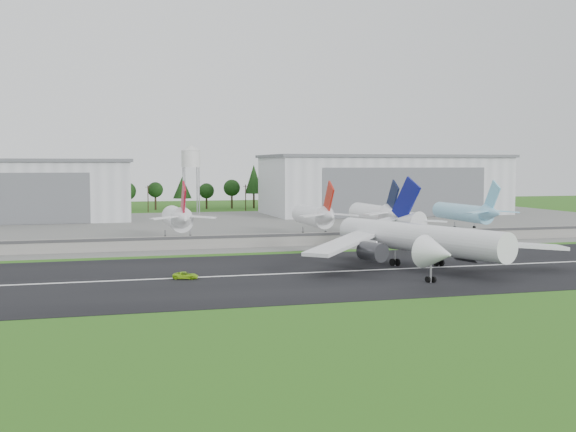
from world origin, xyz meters
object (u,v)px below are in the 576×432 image
object	(u,v)px
ground_vehicle	(185,275)
parked_jet_red_a	(178,218)
parked_jet_navy	(376,214)
parked_jet_skyblue	(467,212)
parked_jet_red_b	(316,216)
main_airliner	(419,245)

from	to	relation	value
ground_vehicle	parked_jet_red_a	size ratio (longest dim) A/B	0.15
parked_jet_red_a	parked_jet_navy	world-z (taller)	parked_jet_navy
parked_jet_skyblue	parked_jet_navy	bearing A→B (deg)	-171.43
parked_jet_red_a	parked_jet_skyblue	xyz separation A→B (m)	(91.69, 4.96, -0.30)
parked_jet_red_b	parked_jet_skyblue	distance (m)	52.09
parked_jet_red_b	parked_jet_navy	xyz separation A→B (m)	(18.97, 0.03, 0.18)
main_airliner	parked_jet_skyblue	size ratio (longest dim) A/B	1.55
ground_vehicle	parked_jet_navy	distance (m)	94.66
main_airliner	parked_jet_red_a	bearing A→B (deg)	-77.96
main_airliner	parked_jet_skyblue	distance (m)	88.43
parked_jet_red_a	parked_jet_red_b	xyz separation A→B (m)	(39.84, -0.02, -0.13)
parked_jet_red_b	parked_jet_navy	distance (m)	18.97
main_airliner	parked_jet_navy	xyz separation A→B (m)	(18.52, 67.00, 1.44)
main_airliner	parked_jet_red_a	xyz separation A→B (m)	(-40.30, 66.99, 1.40)
parked_jet_red_b	parked_jet_navy	world-z (taller)	parked_jet_navy
parked_jet_red_a	parked_jet_skyblue	size ratio (longest dim) A/B	0.84
ground_vehicle	parked_jet_navy	xyz separation A→B (m)	(65.71, 67.91, 5.58)
parked_jet_navy	parked_jet_skyblue	bearing A→B (deg)	8.57
ground_vehicle	parked_jet_red_b	xyz separation A→B (m)	(46.74, 67.88, 5.40)
parked_jet_skyblue	parked_jet_red_b	bearing A→B (deg)	-174.51
ground_vehicle	parked_jet_navy	bearing A→B (deg)	-28.00
ground_vehicle	main_airliner	bearing A→B (deg)	-72.84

